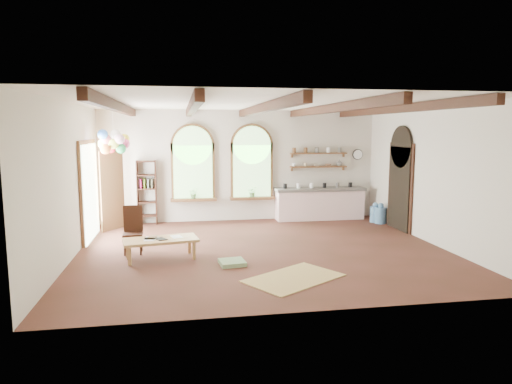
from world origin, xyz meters
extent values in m
plane|color=#552C23|center=(0.00, 0.00, 0.00)|extent=(8.00, 8.00, 0.00)
cube|color=brown|center=(-1.40, 3.44, 1.45)|extent=(1.24, 0.08, 1.64)
cylinder|color=brown|center=(-1.40, 3.44, 2.20)|extent=(1.24, 0.08, 1.24)
cube|color=#83BC71|center=(-1.40, 3.40, 1.45)|extent=(1.10, 0.04, 1.50)
cube|color=brown|center=(-1.40, 3.35, 0.66)|extent=(1.30, 0.28, 0.08)
cube|color=brown|center=(0.30, 3.44, 1.45)|extent=(1.24, 0.08, 1.64)
cylinder|color=brown|center=(0.30, 3.44, 2.20)|extent=(1.24, 0.08, 1.24)
cube|color=#83BC71|center=(0.30, 3.40, 1.45)|extent=(1.10, 0.04, 1.50)
cube|color=brown|center=(0.30, 3.35, 0.66)|extent=(1.30, 0.28, 0.08)
cube|color=brown|center=(-3.95, 1.80, 1.15)|extent=(0.10, 1.90, 2.50)
cube|color=black|center=(3.95, 1.50, 1.10)|extent=(0.10, 1.30, 2.40)
cube|color=white|center=(2.30, 3.20, 0.43)|extent=(2.60, 0.55, 0.86)
cube|color=slate|center=(2.30, 3.20, 0.90)|extent=(2.68, 0.62, 0.08)
cube|color=brown|center=(2.30, 3.38, 1.55)|extent=(1.70, 0.24, 0.04)
cube|color=brown|center=(2.30, 3.38, 1.95)|extent=(1.70, 0.24, 0.04)
cylinder|color=black|center=(3.55, 3.45, 1.90)|extent=(0.32, 0.04, 0.32)
cube|color=#3E1F13|center=(-2.95, 3.32, 0.90)|extent=(0.03, 0.32, 1.80)
cube|color=#3E1F13|center=(-2.45, 3.32, 0.90)|extent=(0.03, 0.32, 1.80)
cube|color=tan|center=(-2.20, -0.33, 0.40)|extent=(1.59, 0.93, 0.06)
cube|color=tan|center=(-2.79, -0.67, 0.19)|extent=(0.07, 0.07, 0.38)
cube|color=tan|center=(-1.53, -0.46, 0.19)|extent=(0.07, 0.07, 0.38)
cube|color=tan|center=(-2.87, -0.19, 0.19)|extent=(0.07, 0.07, 0.38)
cube|color=tan|center=(-1.61, 0.02, 0.19)|extent=(0.07, 0.07, 0.38)
cube|color=#3E1F13|center=(-2.80, 0.20, 0.42)|extent=(0.41, 0.41, 0.05)
cube|color=#3E1F13|center=(-2.80, 0.38, 0.72)|extent=(0.41, 0.04, 0.60)
cube|color=tan|center=(0.19, -2.00, 0.01)|extent=(1.99, 1.79, 0.02)
cube|color=gray|center=(-0.80, -0.97, 0.04)|extent=(0.53, 0.53, 0.08)
cylinder|color=#578BBB|center=(3.75, 2.50, 0.22)|extent=(0.30, 0.30, 0.45)
sphere|color=#578BBB|center=(3.75, 2.50, 0.50)|extent=(0.16, 0.16, 0.16)
cylinder|color=#578BBB|center=(3.82, 2.30, 0.23)|extent=(0.31, 0.31, 0.46)
sphere|color=#578BBB|center=(3.82, 2.30, 0.51)|extent=(0.16, 0.16, 0.16)
cylinder|color=white|center=(-3.40, 2.30, 2.78)|extent=(0.01, 0.01, 0.85)
sphere|color=#218F49|center=(-3.22, 2.24, 2.17)|extent=(0.25, 0.25, 0.25)
sphere|color=#F2508D|center=(-3.14, 2.37, 2.29)|extent=(0.25, 0.25, 0.25)
sphere|color=#FDF035|center=(-3.16, 2.56, 2.41)|extent=(0.25, 0.25, 0.25)
sphere|color=white|center=(-3.37, 2.49, 2.53)|extent=(0.25, 0.25, 0.25)
sphere|color=#FF2835|center=(-3.51, 2.55, 2.17)|extent=(0.25, 0.25, 0.25)
sphere|color=#A5C654|center=(-3.70, 2.50, 2.29)|extent=(0.25, 0.25, 0.25)
sphere|color=#C45C7E|center=(-3.59, 2.30, 2.41)|extent=(0.25, 0.25, 0.25)
sphere|color=#3675E6|center=(-3.63, 2.16, 2.53)|extent=(0.25, 0.25, 0.25)
sphere|color=orange|center=(-3.55, 1.98, 2.17)|extent=(0.25, 0.25, 0.25)
sphere|color=#DEF757|center=(-3.38, 2.11, 2.29)|extent=(0.25, 0.25, 0.25)
sphere|color=#E9ABC4|center=(-3.23, 2.09, 2.41)|extent=(0.25, 0.25, 0.25)
imported|color=olive|center=(-2.44, -0.16, 0.44)|extent=(0.19, 0.26, 0.02)
cube|color=black|center=(-2.19, -0.37, 0.43)|extent=(0.29, 0.31, 0.01)
imported|color=#598C4C|center=(-1.40, 3.32, 0.85)|extent=(0.27, 0.23, 0.30)
imported|color=#598C4C|center=(0.30, 3.32, 0.85)|extent=(0.27, 0.23, 0.30)
imported|color=white|center=(1.55, 3.38, 1.62)|extent=(0.12, 0.10, 0.10)
imported|color=beige|center=(1.90, 3.38, 1.62)|extent=(0.10, 0.10, 0.09)
imported|color=beige|center=(2.25, 3.38, 1.60)|extent=(0.22, 0.22, 0.05)
imported|color=#8C664C|center=(2.60, 3.38, 1.60)|extent=(0.20, 0.20, 0.06)
imported|color=slate|center=(2.95, 3.38, 1.67)|extent=(0.18, 0.18, 0.19)
camera|label=1|loc=(-1.80, -9.65, 2.64)|focal=32.00mm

